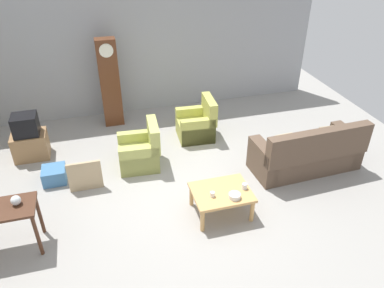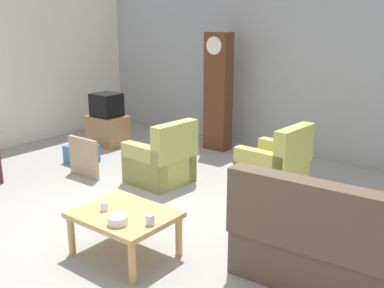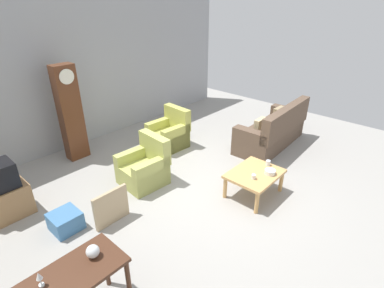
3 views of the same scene
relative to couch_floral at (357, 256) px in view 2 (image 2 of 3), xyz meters
name	(u,v)px [view 2 (image 2 of 3)]	position (x,y,z in m)	size (l,w,h in m)	color
ground_plane	(149,220)	(-2.39, -0.01, -0.35)	(10.40, 10.40, 0.00)	#999691
garage_door_wall	(292,60)	(-2.39, 3.59, 1.25)	(8.40, 0.16, 3.20)	#9EA0A5
couch_floral	(357,256)	(0.00, 0.00, 0.00)	(2.14, 0.97, 1.04)	brown
armchair_olive_near	(162,162)	(-3.09, 1.02, -0.05)	(0.84, 0.81, 0.92)	tan
armchair_olive_far	(275,168)	(-1.70, 1.79, -0.05)	(0.84, 0.81, 0.92)	#B3B553
coffee_table_wood	(124,219)	(-2.02, -0.74, 0.04)	(0.96, 0.76, 0.46)	tan
grandfather_clock	(218,92)	(-3.44, 2.94, 0.68)	(0.44, 0.30, 2.06)	#562D19
tv_stand_cabinet	(108,130)	(-5.23, 1.93, -0.08)	(0.68, 0.52, 0.54)	#997047
tv_crt	(107,105)	(-5.23, 1.93, 0.40)	(0.48, 0.44, 0.42)	black
framed_picture_leaning	(84,157)	(-4.18, 0.51, -0.06)	(0.60, 0.05, 0.59)	tan
storage_box_blue	(82,154)	(-4.76, 0.93, -0.21)	(0.43, 0.42, 0.29)	teal
cup_white_porcelain	(104,206)	(-2.21, -0.83, 0.15)	(0.07, 0.07, 0.08)	white
cup_blue_rimmed	(150,220)	(-1.64, -0.78, 0.15)	(0.08, 0.08, 0.10)	silver
bowl_white_stacked	(118,220)	(-1.88, -0.95, 0.14)	(0.19, 0.19, 0.08)	white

